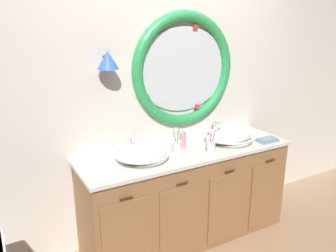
{
  "coord_description": "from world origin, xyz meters",
  "views": [
    {
      "loc": [
        -1.41,
        -2.06,
        1.94
      ],
      "look_at": [
        -0.11,
        0.25,
        1.12
      ],
      "focal_mm": 36.01,
      "sensor_mm": 36.0,
      "label": 1
    }
  ],
  "objects_px": {
    "sink_basin_left": "(142,153)",
    "toothbrush_holder_left": "(177,146)",
    "sink_basin_right": "(230,136)",
    "soap_dispenser": "(183,140)",
    "folded_hand_towel": "(267,140)",
    "toothbrush_holder_right": "(211,146)"
  },
  "relations": [
    {
      "from": "soap_dispenser",
      "to": "folded_hand_towel",
      "type": "bearing_deg",
      "value": -18.36
    },
    {
      "from": "sink_basin_left",
      "to": "folded_hand_towel",
      "type": "height_order",
      "value": "sink_basin_left"
    },
    {
      "from": "sink_basin_left",
      "to": "soap_dispenser",
      "type": "distance_m",
      "value": 0.45
    },
    {
      "from": "toothbrush_holder_left",
      "to": "toothbrush_holder_right",
      "type": "relative_size",
      "value": 1.12
    },
    {
      "from": "soap_dispenser",
      "to": "toothbrush_holder_left",
      "type": "bearing_deg",
      "value": -141.37
    },
    {
      "from": "sink_basin_left",
      "to": "folded_hand_towel",
      "type": "distance_m",
      "value": 1.23
    },
    {
      "from": "toothbrush_holder_left",
      "to": "sink_basin_left",
      "type": "bearing_deg",
      "value": -178.71
    },
    {
      "from": "sink_basin_right",
      "to": "toothbrush_holder_left",
      "type": "bearing_deg",
      "value": 179.25
    },
    {
      "from": "toothbrush_holder_right",
      "to": "folded_hand_towel",
      "type": "distance_m",
      "value": 0.63
    },
    {
      "from": "sink_basin_left",
      "to": "toothbrush_holder_left",
      "type": "bearing_deg",
      "value": 1.29
    },
    {
      "from": "toothbrush_holder_right",
      "to": "sink_basin_left",
      "type": "bearing_deg",
      "value": 167.82
    },
    {
      "from": "sink_basin_right",
      "to": "soap_dispenser",
      "type": "relative_size",
      "value": 2.86
    },
    {
      "from": "soap_dispenser",
      "to": "folded_hand_towel",
      "type": "relative_size",
      "value": 0.82
    },
    {
      "from": "sink_basin_right",
      "to": "toothbrush_holder_left",
      "type": "height_order",
      "value": "toothbrush_holder_left"
    },
    {
      "from": "soap_dispenser",
      "to": "toothbrush_holder_right",
      "type": "bearing_deg",
      "value": -56.5
    },
    {
      "from": "sink_basin_right",
      "to": "soap_dispenser",
      "type": "distance_m",
      "value": 0.47
    },
    {
      "from": "folded_hand_towel",
      "to": "sink_basin_left",
      "type": "bearing_deg",
      "value": 172.52
    },
    {
      "from": "toothbrush_holder_right",
      "to": "toothbrush_holder_left",
      "type": "bearing_deg",
      "value": 152.65
    },
    {
      "from": "sink_basin_left",
      "to": "toothbrush_holder_right",
      "type": "height_order",
      "value": "toothbrush_holder_right"
    },
    {
      "from": "folded_hand_towel",
      "to": "soap_dispenser",
      "type": "bearing_deg",
      "value": 161.64
    },
    {
      "from": "toothbrush_holder_left",
      "to": "folded_hand_towel",
      "type": "height_order",
      "value": "toothbrush_holder_left"
    },
    {
      "from": "sink_basin_left",
      "to": "toothbrush_holder_right",
      "type": "distance_m",
      "value": 0.61
    }
  ]
}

